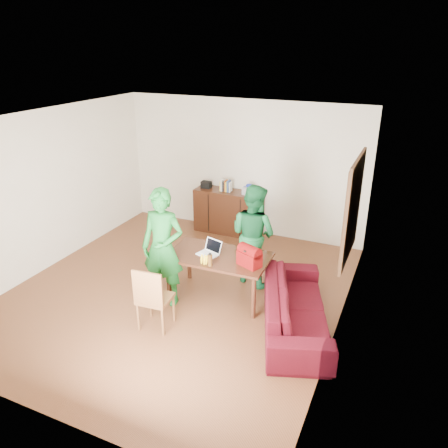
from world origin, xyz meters
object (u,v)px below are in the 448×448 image
at_px(chair, 155,309).
at_px(bottle, 210,259).
at_px(table, 219,260).
at_px(sofa, 296,307).
at_px(person_far, 253,234).
at_px(red_bag, 249,258).
at_px(laptop, 207,252).
at_px(person_near, 163,248).

distance_m(chair, bottle, 1.03).
bearing_deg(table, bottle, -88.12).
bearing_deg(table, sofa, -13.35).
height_order(person_far, sofa, person_far).
bearing_deg(chair, red_bag, 37.94).
distance_m(bottle, sofa, 1.37).
bearing_deg(person_far, bottle, 93.76).
distance_m(laptop, red_bag, 0.70).
xyz_separation_m(person_far, sofa, (1.00, -0.96, -0.52)).
bearing_deg(bottle, chair, -124.71).
bearing_deg(laptop, sofa, 9.06).
distance_m(chair, laptop, 1.16).
bearing_deg(red_bag, table, -168.61).
distance_m(chair, sofa, 1.94).
relative_size(person_far, laptop, 4.77).
bearing_deg(sofa, person_far, 26.70).
height_order(table, person_far, person_far).
height_order(person_near, sofa, person_near).
xyz_separation_m(chair, person_far, (0.77, 1.76, 0.56)).
distance_m(laptop, bottle, 0.34).
xyz_separation_m(person_far, laptop, (-0.46, -0.75, -0.08)).
bearing_deg(person_far, laptop, 77.29).
height_order(chair, laptop, chair).
relative_size(chair, sofa, 0.45).
relative_size(table, person_far, 0.93).
height_order(bottle, sofa, bottle).
relative_size(person_near, red_bag, 5.32).
distance_m(table, laptop, 0.21).
bearing_deg(red_bag, laptop, -161.32).
xyz_separation_m(bottle, red_bag, (0.51, 0.23, 0.03)).
bearing_deg(sofa, chair, 94.91).
height_order(person_far, bottle, person_far).
height_order(person_far, red_bag, person_far).
relative_size(laptop, bottle, 1.78).
bearing_deg(laptop, person_near, -127.42).
relative_size(person_far, bottle, 8.47).
distance_m(person_far, laptop, 0.88).
bearing_deg(sofa, laptop, 62.47).
bearing_deg(person_far, sofa, 154.68).
bearing_deg(person_far, red_bag, 125.21).
distance_m(table, sofa, 1.36).
distance_m(person_near, laptop, 0.68).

